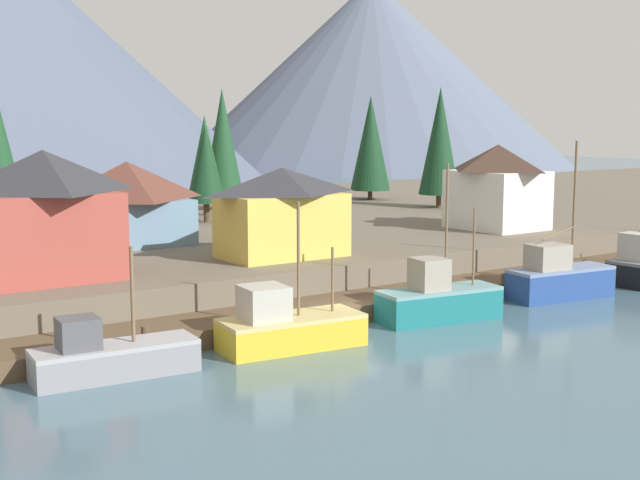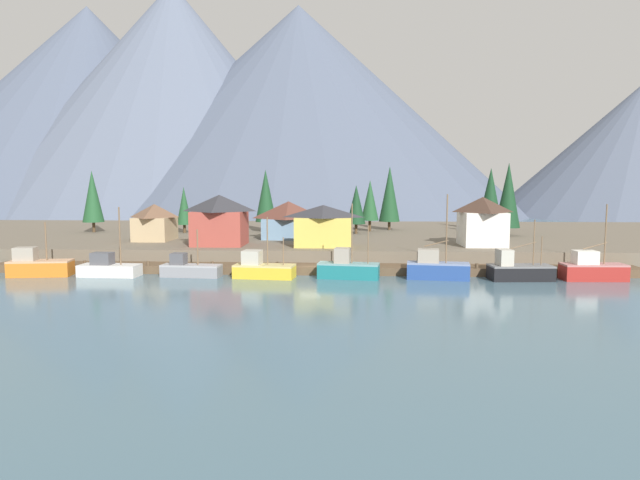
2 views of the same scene
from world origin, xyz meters
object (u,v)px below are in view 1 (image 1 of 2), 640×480
object	(u,v)px
conifer_centre	(440,141)
conifer_far_left	(223,142)
fishing_boat_yellow	(287,326)
fishing_boat_blue	(558,278)
fishing_boat_grey	(111,356)
conifer_near_right	(205,155)
conifer_mid_right	(371,143)
fishing_boat_teal	(438,299)
conifer_mid_left	(206,164)
house_white	(497,186)
house_red	(45,213)
house_yellow	(282,212)
house_blue	(128,202)

from	to	relation	value
conifer_centre	conifer_far_left	bearing A→B (deg)	149.85
fishing_boat_yellow	fishing_boat_blue	world-z (taller)	fishing_boat_blue
fishing_boat_grey	conifer_centre	xyz separation A→B (m)	(45.15, 28.01, 8.23)
conifer_near_right	conifer_mid_right	size ratio (longest dim) A/B	0.80
fishing_boat_yellow	conifer_centre	xyz separation A→B (m)	(36.34, 28.41, 8.05)
fishing_boat_grey	conifer_centre	size ratio (longest dim) A/B	0.61
fishing_boat_yellow	fishing_boat_teal	xyz separation A→B (m)	(10.09, 0.11, 0.10)
conifer_mid_left	house_white	bearing A→B (deg)	-45.11
fishing_boat_grey	fishing_boat_blue	distance (m)	29.22
house_red	house_yellow	bearing A→B (deg)	-4.65
house_red	conifer_mid_left	xyz separation A→B (m)	(19.30, 18.47, 1.39)
fishing_boat_yellow	fishing_boat_teal	bearing A→B (deg)	6.83
conifer_near_right	fishing_boat_blue	bearing A→B (deg)	-79.74
house_white	conifer_far_left	distance (m)	28.27
house_yellow	conifer_far_left	size ratio (longest dim) A/B	0.68
house_white	conifer_near_right	xyz separation A→B (m)	(-14.69, 22.32, 2.11)
conifer_mid_right	conifer_far_left	xyz separation A→B (m)	(-18.50, -0.19, 0.40)
house_yellow	house_white	bearing A→B (deg)	6.16
conifer_near_right	conifer_mid_right	bearing A→B (deg)	9.54
fishing_boat_grey	conifer_near_right	size ratio (longest dim) A/B	0.79
house_red	house_white	bearing A→B (deg)	1.86
conifer_near_right	house_yellow	bearing A→B (deg)	-106.44
house_blue	conifer_far_left	distance (m)	24.58
fishing_boat_grey	fishing_boat_blue	size ratio (longest dim) A/B	0.74
conifer_near_right	conifer_centre	bearing A→B (deg)	-17.97
fishing_boat_teal	conifer_far_left	bearing A→B (deg)	87.13
fishing_boat_grey	house_blue	distance (m)	23.89
house_blue	house_red	bearing A→B (deg)	-131.88
house_yellow	house_blue	size ratio (longest dim) A/B	0.98
fishing_boat_grey	conifer_near_right	distance (m)	42.59
conifer_near_right	fishing_boat_teal	bearing A→B (deg)	-96.27
house_blue	fishing_boat_grey	bearing A→B (deg)	-114.18
fishing_boat_yellow	house_white	world-z (taller)	house_white
house_red	house_blue	world-z (taller)	house_red
conifer_centre	conifer_far_left	xyz separation A→B (m)	(-18.60, 10.80, -0.02)
conifer_centre	fishing_boat_yellow	bearing A→B (deg)	-141.98
conifer_near_right	conifer_far_left	bearing A→B (deg)	43.44
fishing_boat_teal	house_yellow	world-z (taller)	fishing_boat_teal
fishing_boat_yellow	house_red	bearing A→B (deg)	129.06
conifer_far_left	house_blue	bearing A→B (deg)	-134.21
fishing_boat_blue	house_white	bearing A→B (deg)	65.13
house_red	conifer_near_right	distance (m)	32.14
fishing_boat_teal	conifer_mid_right	distance (m)	47.80
fishing_boat_teal	house_white	distance (m)	23.31
conifer_mid_left	fishing_boat_teal	bearing A→B (deg)	-92.58
house_blue	conifer_centre	xyz separation A→B (m)	(35.54, 6.62, 3.68)
house_white	house_blue	bearing A→B (deg)	163.14
fishing_boat_teal	conifer_mid_right	bearing A→B (deg)	64.56
conifer_centre	house_yellow	bearing A→B (deg)	-149.53
conifer_mid_left	conifer_centre	xyz separation A→B (m)	(24.88, -2.21, 1.68)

